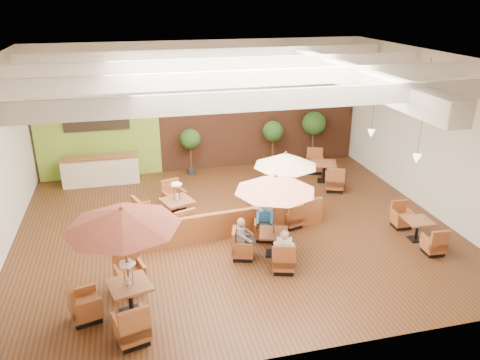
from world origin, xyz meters
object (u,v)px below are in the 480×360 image
object	(u,v)px
table_1	(273,198)
diner_3	(293,206)
table_2	(284,170)
table_4	(417,230)
topiary_2	(314,125)
table_5	(324,172)
diner_2	(243,235)
booth_divider	(228,224)
table_3	(169,211)
diner_0	(284,247)
diner_1	(265,218)
topiary_0	(190,141)
diner_4	(293,206)
service_counter	(101,170)
topiary_1	(273,133)
table_0	(121,240)

from	to	relation	value
table_1	diner_3	world-z (taller)	table_1
table_1	table_2	size ratio (longest dim) A/B	1.09
table_4	topiary_2	bearing A→B (deg)	97.17
table_5	diner_2	bearing A→B (deg)	-112.20
table_1	table_2	bearing A→B (deg)	81.21
booth_divider	table_2	xyz separation A→B (m)	(2.16, 1.06, 1.26)
table_3	diner_3	world-z (taller)	table_3
diner_0	diner_1	world-z (taller)	diner_0
diner_1	table_5	bearing A→B (deg)	-115.17
topiary_0	diner_4	size ratio (longest dim) A/B	2.36
table_3	table_5	distance (m)	6.99
service_counter	topiary_1	world-z (taller)	topiary_1
service_counter	diner_0	xyz separation A→B (m)	(5.14, -7.93, 0.20)
topiary_0	topiary_2	distance (m)	5.53
table_4	table_5	world-z (taller)	table_5
service_counter	topiary_2	xyz separation A→B (m)	(9.24, 0.20, 1.22)
diner_3	diner_4	world-z (taller)	diner_4
topiary_0	table_4	bearing A→B (deg)	-50.65
table_0	table_5	distance (m)	10.73
table_1	topiary_2	world-z (taller)	table_1
topiary_2	table_0	bearing A→B (deg)	-132.83
topiary_0	topiary_2	xyz separation A→B (m)	(5.52, -0.00, 0.31)
booth_divider	diner_1	world-z (taller)	diner_1
diner_1	booth_divider	bearing A→B (deg)	-2.59
table_2	topiary_0	xyz separation A→B (m)	(-2.50, 4.80, -0.22)
diner_3	table_5	bearing A→B (deg)	32.29
topiary_0	diner_1	distance (m)	6.46
table_5	diner_0	world-z (taller)	diner_0
service_counter	diner_4	bearing A→B (deg)	-41.11
diner_3	diner_0	bearing A→B (deg)	-135.49
diner_4	table_3	bearing A→B (deg)	138.57
service_counter	table_1	size ratio (longest dim) A/B	1.14
table_4	table_5	size ratio (longest dim) A/B	0.80
table_0	diner_4	world-z (taller)	table_0
table_5	diner_3	size ratio (longest dim) A/B	3.66
booth_divider	table_2	world-z (taller)	table_2
table_0	topiary_2	xyz separation A→B (m)	(8.36, 9.02, -0.24)
topiary_1	table_1	bearing A→B (deg)	-107.55
service_counter	booth_divider	distance (m)	6.96
diner_0	topiary_2	bearing A→B (deg)	84.54
table_1	table_3	bearing A→B (deg)	151.59
topiary_2	topiary_1	bearing A→B (deg)	180.00
table_0	table_2	size ratio (longest dim) A/B	1.22
table_2	table_4	bearing A→B (deg)	-51.35
table_4	topiary_0	world-z (taller)	topiary_0
service_counter	table_4	size ratio (longest dim) A/B	1.28
table_5	topiary_0	xyz separation A→B (m)	(-5.20, 2.12, 1.10)
service_counter	topiary_1	size ratio (longest dim) A/B	1.42
booth_divider	topiary_0	world-z (taller)	topiary_0
table_4	diner_2	bearing A→B (deg)	-179.45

